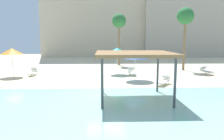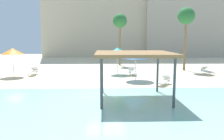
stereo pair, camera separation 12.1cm
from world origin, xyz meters
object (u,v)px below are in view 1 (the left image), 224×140
(lounge_chair_1, at_px, (164,81))
(palm_tree_0, at_px, (119,22))
(shade_pavilion, at_px, (134,55))
(lounge_chair_0, at_px, (206,71))
(beach_umbrella_orange_0, at_px, (12,51))
(palm_tree_1, at_px, (185,18))
(lounge_chair_6, at_px, (33,72))
(lounge_chair_5, at_px, (132,72))
(beach_umbrella_blue_4, at_px, (135,55))
(beach_umbrella_teal_3, at_px, (117,50))

(lounge_chair_1, xyz_separation_m, palm_tree_0, (-2.61, 13.71, 5.51))
(shade_pavilion, relative_size, lounge_chair_0, 2.25)
(beach_umbrella_orange_0, relative_size, palm_tree_1, 0.38)
(lounge_chair_1, distance_m, palm_tree_1, 10.95)
(shade_pavilion, relative_size, lounge_chair_1, 2.30)
(beach_umbrella_orange_0, relative_size, lounge_chair_6, 1.41)
(lounge_chair_0, relative_size, lounge_chair_6, 1.02)
(lounge_chair_6, bearing_deg, palm_tree_1, 97.21)
(lounge_chair_1, relative_size, palm_tree_1, 0.27)
(beach_umbrella_orange_0, xyz_separation_m, lounge_chair_5, (11.55, 0.53, -2.09))
(lounge_chair_0, height_order, lounge_chair_5, same)
(shade_pavilion, relative_size, beach_umbrella_blue_4, 1.72)
(beach_umbrella_teal_3, height_order, lounge_chair_0, beach_umbrella_teal_3)
(shade_pavilion, distance_m, beach_umbrella_teal_3, 9.99)
(beach_umbrella_orange_0, xyz_separation_m, beach_umbrella_blue_4, (11.45, -2.36, -0.17))
(lounge_chair_5, distance_m, palm_tree_1, 9.11)
(beach_umbrella_blue_4, height_order, lounge_chair_5, beach_umbrella_blue_4)
(lounge_chair_6, bearing_deg, palm_tree_0, 129.41)
(shade_pavilion, relative_size, beach_umbrella_teal_3, 1.63)
(shade_pavilion, relative_size, palm_tree_0, 0.63)
(palm_tree_1, bearing_deg, lounge_chair_1, -118.57)
(lounge_chair_6, bearing_deg, beach_umbrella_blue_4, 68.97)
(beach_umbrella_teal_3, relative_size, beach_umbrella_blue_4, 1.05)
(shade_pavilion, xyz_separation_m, palm_tree_0, (0.36, 18.02, 3.19))
(lounge_chair_0, distance_m, lounge_chair_5, 7.72)
(beach_umbrella_orange_0, bearing_deg, shade_pavilion, -39.86)
(beach_umbrella_blue_4, bearing_deg, beach_umbrella_teal_3, 110.65)
(beach_umbrella_blue_4, distance_m, lounge_chair_0, 8.66)
(lounge_chair_0, bearing_deg, beach_umbrella_blue_4, -75.85)
(lounge_chair_1, bearing_deg, lounge_chair_0, 164.84)
(palm_tree_0, height_order, palm_tree_1, palm_tree_1)
(shade_pavilion, height_order, lounge_chair_0, shade_pavilion)
(beach_umbrella_blue_4, xyz_separation_m, lounge_chair_0, (7.82, 3.19, -1.92))
(beach_umbrella_teal_3, bearing_deg, beach_umbrella_orange_0, -173.07)
(beach_umbrella_blue_4, bearing_deg, lounge_chair_0, 22.17)
(beach_umbrella_blue_4, distance_m, palm_tree_1, 9.69)
(beach_umbrella_teal_3, relative_size, lounge_chair_5, 1.40)
(beach_umbrella_blue_4, distance_m, lounge_chair_5, 3.47)
(palm_tree_0, bearing_deg, beach_umbrella_orange_0, -139.43)
(lounge_chair_1, xyz_separation_m, palm_tree_1, (4.49, 8.25, 5.62))
(beach_umbrella_orange_0, distance_m, beach_umbrella_teal_3, 10.17)
(palm_tree_1, bearing_deg, lounge_chair_5, -152.77)
(shade_pavilion, xyz_separation_m, lounge_chair_1, (2.96, 4.31, -2.32))
(lounge_chair_1, bearing_deg, shade_pavilion, -1.71)
(beach_umbrella_teal_3, distance_m, lounge_chair_5, 2.64)
(shade_pavilion, bearing_deg, lounge_chair_6, 132.95)
(lounge_chair_1, bearing_deg, beach_umbrella_blue_4, -103.44)
(lounge_chair_1, bearing_deg, beach_umbrella_teal_3, -116.69)
(shade_pavilion, xyz_separation_m, beach_umbrella_blue_4, (0.97, 6.39, -0.40))
(beach_umbrella_orange_0, xyz_separation_m, lounge_chair_1, (13.44, -4.44, -2.09))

